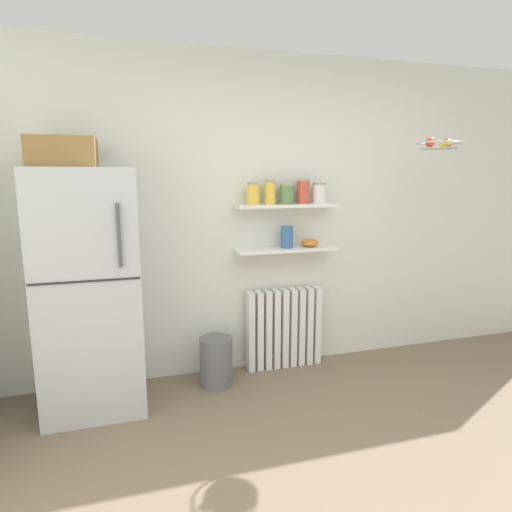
% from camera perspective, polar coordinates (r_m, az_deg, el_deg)
% --- Properties ---
extents(ground_plane, '(7.04, 7.04, 0.00)m').
position_cam_1_polar(ground_plane, '(2.81, 12.45, -25.57)').
color(ground_plane, '#7A6651').
extents(back_wall, '(7.04, 0.10, 2.60)m').
position_cam_1_polar(back_wall, '(3.71, 1.54, 5.22)').
color(back_wall, silver).
rests_on(back_wall, ground_plane).
extents(refrigerator, '(0.67, 0.65, 1.88)m').
position_cam_1_polar(refrigerator, '(3.25, -20.85, -3.64)').
color(refrigerator, '#B7BABF').
rests_on(refrigerator, ground_plane).
extents(radiator, '(0.66, 0.12, 0.68)m').
position_cam_1_polar(radiator, '(3.84, 3.64, -9.31)').
color(radiator, white).
rests_on(radiator, ground_plane).
extents(wall_shelf_lower, '(0.85, 0.22, 0.02)m').
position_cam_1_polar(wall_shelf_lower, '(3.63, 3.93, 0.88)').
color(wall_shelf_lower, white).
extents(wall_shelf_upper, '(0.85, 0.22, 0.02)m').
position_cam_1_polar(wall_shelf_upper, '(3.59, 4.00, 6.56)').
color(wall_shelf_upper, white).
extents(storage_jar_0, '(0.10, 0.10, 0.18)m').
position_cam_1_polar(storage_jar_0, '(3.49, -0.39, 8.10)').
color(storage_jar_0, yellow).
rests_on(storage_jar_0, wall_shelf_upper).
extents(storage_jar_1, '(0.09, 0.09, 0.19)m').
position_cam_1_polar(storage_jar_1, '(3.54, 1.85, 8.26)').
color(storage_jar_1, yellow).
rests_on(storage_jar_1, wall_shelf_upper).
extents(storage_jar_2, '(0.12, 0.12, 0.17)m').
position_cam_1_polar(storage_jar_2, '(3.58, 4.02, 8.06)').
color(storage_jar_2, '#5B7F4C').
rests_on(storage_jar_2, wall_shelf_upper).
extents(storage_jar_3, '(0.11, 0.11, 0.20)m').
position_cam_1_polar(storage_jar_3, '(3.64, 6.15, 8.34)').
color(storage_jar_3, '#C64C38').
rests_on(storage_jar_3, wall_shelf_upper).
extents(storage_jar_4, '(0.12, 0.12, 0.17)m').
position_cam_1_polar(storage_jar_4, '(3.69, 8.19, 8.08)').
color(storage_jar_4, silver).
rests_on(storage_jar_4, wall_shelf_upper).
extents(vase, '(0.10, 0.10, 0.18)m').
position_cam_1_polar(vase, '(3.62, 4.04, 2.47)').
color(vase, '#38609E').
rests_on(vase, wall_shelf_lower).
extents(shelf_bowl, '(0.15, 0.15, 0.07)m').
position_cam_1_polar(shelf_bowl, '(3.71, 7.02, 1.74)').
color(shelf_bowl, orange).
rests_on(shelf_bowl, wall_shelf_lower).
extents(trash_bin, '(0.26, 0.26, 0.39)m').
position_cam_1_polar(trash_bin, '(3.57, -5.19, -13.47)').
color(trash_bin, slate).
rests_on(trash_bin, ground_plane).
extents(hanging_fruit_basket, '(0.34, 0.34, 0.08)m').
position_cam_1_polar(hanging_fruit_basket, '(3.75, 22.70, 13.25)').
color(hanging_fruit_basket, '#B2B2B7').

